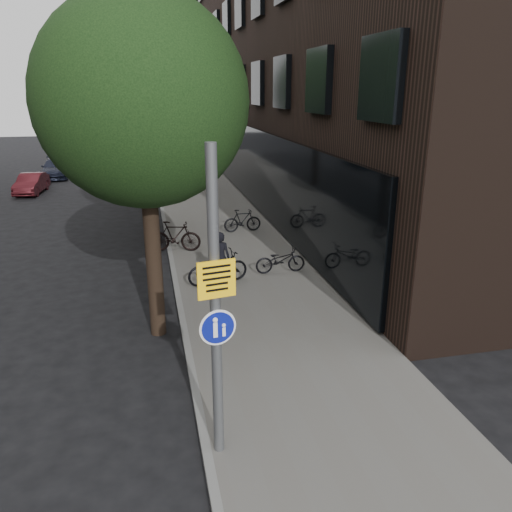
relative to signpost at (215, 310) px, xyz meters
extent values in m
plane|color=black|center=(1.80, -0.04, -2.53)|extent=(120.00, 120.00, 0.00)
cube|color=#5C5955|center=(2.05, 9.96, -2.47)|extent=(4.50, 60.00, 0.12)
cube|color=slate|center=(-0.20, 9.96, -2.47)|extent=(0.15, 60.00, 0.13)
cube|color=black|center=(10.30, 21.96, 6.47)|extent=(12.00, 40.00, 18.00)
cylinder|color=black|center=(-0.80, 4.46, -0.93)|extent=(0.36, 0.36, 3.20)
sphere|color=black|center=(-0.80, 4.46, 2.77)|extent=(4.40, 4.40, 4.40)
sphere|color=black|center=(-0.40, 5.26, 1.77)|extent=(2.64, 2.64, 2.64)
cylinder|color=black|center=(-0.80, 12.96, -0.93)|extent=(0.36, 0.36, 3.20)
sphere|color=black|center=(-0.80, 12.96, 2.77)|extent=(5.00, 5.00, 5.00)
sphere|color=black|center=(-0.40, 13.76, 1.77)|extent=(3.00, 3.00, 3.00)
cylinder|color=black|center=(-0.80, 21.96, -0.93)|extent=(0.36, 0.36, 3.20)
sphere|color=black|center=(-0.80, 21.96, 2.77)|extent=(5.00, 5.00, 5.00)
sphere|color=black|center=(-0.40, 22.76, 1.77)|extent=(3.00, 3.00, 3.00)
cylinder|color=#595B5E|center=(0.00, 0.00, -0.02)|extent=(0.16, 0.16, 4.78)
cube|color=yellow|center=(0.00, 0.00, 0.51)|extent=(0.55, 0.12, 0.55)
cylinder|color=navy|center=(0.00, 0.00, -0.24)|extent=(0.48, 0.10, 0.49)
cylinder|color=white|center=(0.00, 0.00, -0.24)|extent=(0.55, 0.11, 0.55)
imported|color=black|center=(1.11, 7.13, -1.65)|extent=(0.65, 0.53, 1.53)
imported|color=black|center=(3.03, 7.51, -2.00)|extent=(1.56, 0.54, 0.82)
imported|color=black|center=(2.78, 12.35, -1.96)|extent=(1.52, 0.50, 0.90)
imported|color=black|center=(1.01, 7.05, -1.93)|extent=(1.92, 1.03, 0.96)
imported|color=black|center=(0.00, 10.39, -1.87)|extent=(1.86, 0.89, 1.08)
imported|color=#51171D|center=(-7.06, 22.93, -1.98)|extent=(1.46, 3.42, 1.10)
imported|color=black|center=(-6.56, 28.20, -1.94)|extent=(1.90, 4.19, 1.19)
camera|label=1|loc=(-0.84, -6.50, 3.02)|focal=35.00mm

